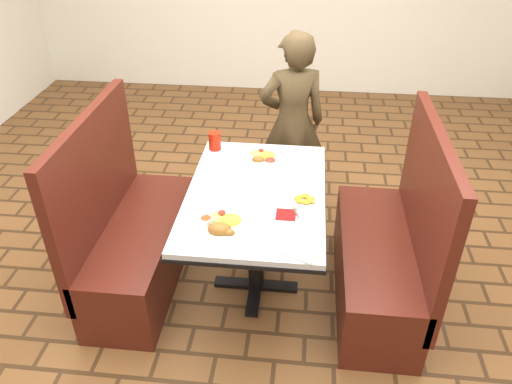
# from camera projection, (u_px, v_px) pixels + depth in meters

# --- Properties ---
(dining_table) EXTENTS (0.81, 1.21, 0.75)m
(dining_table) POSITION_uv_depth(u_px,v_px,m) (256.00, 206.00, 2.96)
(dining_table) COLOR silver
(dining_table) RESTS_ON ground
(booth_bench_left) EXTENTS (0.47, 1.20, 1.17)m
(booth_bench_left) POSITION_uv_depth(u_px,v_px,m) (133.00, 239.00, 3.21)
(booth_bench_left) COLOR #521C12
(booth_bench_left) RESTS_ON ground
(booth_bench_right) EXTENTS (0.47, 1.20, 1.17)m
(booth_bench_right) POSITION_uv_depth(u_px,v_px,m) (385.00, 257.00, 3.06)
(booth_bench_right) COLOR #521C12
(booth_bench_right) RESTS_ON ground
(diner_person) EXTENTS (0.58, 0.45, 1.40)m
(diner_person) POSITION_uv_depth(u_px,v_px,m) (292.00, 123.00, 3.79)
(diner_person) COLOR brown
(diner_person) RESTS_ON ground
(near_dinner_plate) EXTENTS (0.28, 0.28, 0.09)m
(near_dinner_plate) POSITION_uv_depth(u_px,v_px,m) (222.00, 223.00, 2.60)
(near_dinner_plate) COLOR white
(near_dinner_plate) RESTS_ON dining_table
(far_dinner_plate) EXTENTS (0.24, 0.24, 0.06)m
(far_dinner_plate) POSITION_uv_depth(u_px,v_px,m) (263.00, 156.00, 3.22)
(far_dinner_plate) COLOR white
(far_dinner_plate) RESTS_ON dining_table
(plantain_plate) EXTENTS (0.18, 0.18, 0.03)m
(plantain_plate) POSITION_uv_depth(u_px,v_px,m) (305.00, 201.00, 2.81)
(plantain_plate) COLOR white
(plantain_plate) RESTS_ON dining_table
(maroon_napkin) EXTENTS (0.11, 0.11, 0.00)m
(maroon_napkin) POSITION_uv_depth(u_px,v_px,m) (286.00, 215.00, 2.71)
(maroon_napkin) COLOR maroon
(maroon_napkin) RESTS_ON dining_table
(spoon_utensil) EXTENTS (0.06, 0.14, 0.00)m
(spoon_utensil) POSITION_uv_depth(u_px,v_px,m) (295.00, 211.00, 2.74)
(spoon_utensil) COLOR silver
(spoon_utensil) RESTS_ON dining_table
(red_tumbler) EXTENTS (0.08, 0.08, 0.12)m
(red_tumbler) POSITION_uv_depth(u_px,v_px,m) (215.00, 141.00, 3.31)
(red_tumbler) COLOR #B61E0C
(red_tumbler) RESTS_ON dining_table
(paper_napkin) EXTENTS (0.24, 0.22, 0.01)m
(paper_napkin) POSITION_uv_depth(u_px,v_px,m) (299.00, 249.00, 2.46)
(paper_napkin) COLOR white
(paper_napkin) RESTS_ON dining_table
(knife_utensil) EXTENTS (0.03, 0.17, 0.00)m
(knife_utensil) POSITION_uv_depth(u_px,v_px,m) (243.00, 226.00, 2.61)
(knife_utensil) COLOR silver
(knife_utensil) RESTS_ON dining_table
(fork_utensil) EXTENTS (0.03, 0.16, 0.00)m
(fork_utensil) POSITION_uv_depth(u_px,v_px,m) (229.00, 227.00, 2.61)
(fork_utensil) COLOR silver
(fork_utensil) RESTS_ON dining_table
(lettuce_shreds) EXTENTS (0.28, 0.32, 0.00)m
(lettuce_shreds) POSITION_uv_depth(u_px,v_px,m) (264.00, 187.00, 2.95)
(lettuce_shreds) COLOR #81C14D
(lettuce_shreds) RESTS_ON dining_table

